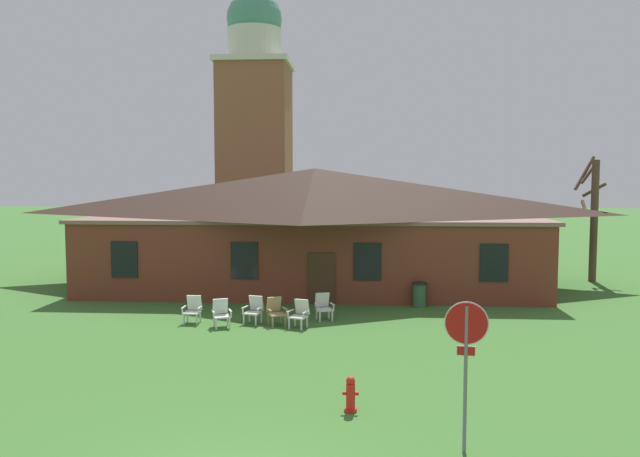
# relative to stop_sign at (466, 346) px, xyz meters

# --- Properties ---
(brick_building) EXTENTS (20.74, 10.40, 5.56)m
(brick_building) POSITION_rel_stop_sign_xyz_m (-4.20, 18.57, 0.81)
(brick_building) COLOR brown
(brick_building) RESTS_ON ground
(dome_tower) EXTENTS (5.18, 5.18, 19.04)m
(dome_tower) POSITION_rel_stop_sign_xyz_m (-9.55, 33.21, 6.67)
(dome_tower) COLOR #93563D
(dome_tower) RESTS_ON ground
(stop_sign) EXTENTS (0.80, 0.15, 2.85)m
(stop_sign) POSITION_rel_stop_sign_xyz_m (0.00, 0.00, 0.00)
(stop_sign) COLOR slate
(stop_sign) RESTS_ON ground
(lawn_chair_by_porch) EXTENTS (0.65, 0.68, 0.96)m
(lawn_chair_by_porch) POSITION_rel_stop_sign_xyz_m (-7.87, 10.02, -1.53)
(lawn_chair_by_porch) COLOR silver
(lawn_chair_by_porch) RESTS_ON ground
(lawn_chair_near_door) EXTENTS (0.78, 0.83, 0.96)m
(lawn_chair_near_door) POSITION_rel_stop_sign_xyz_m (-6.74, 9.49, -1.53)
(lawn_chair_near_door) COLOR white
(lawn_chair_near_door) RESTS_ON ground
(lawn_chair_left_end) EXTENTS (0.74, 0.79, 0.96)m
(lawn_chair_left_end) POSITION_rel_stop_sign_xyz_m (-5.70, 10.11, -1.53)
(lawn_chair_left_end) COLOR silver
(lawn_chair_left_end) RESTS_ON ground
(lawn_chair_middle) EXTENTS (0.81, 0.85, 0.96)m
(lawn_chair_middle) POSITION_rel_stop_sign_xyz_m (-4.92, 9.94, -1.53)
(lawn_chair_middle) COLOR tan
(lawn_chair_middle) RESTS_ON ground
(lawn_chair_right_end) EXTENTS (0.77, 0.82, 0.96)m
(lawn_chair_right_end) POSITION_rel_stop_sign_xyz_m (-4.04, 9.58, -1.53)
(lawn_chair_right_end) COLOR silver
(lawn_chair_right_end) RESTS_ON ground
(lawn_chair_far_side) EXTENTS (0.76, 0.81, 0.96)m
(lawn_chair_far_side) POSITION_rel_stop_sign_xyz_m (-3.30, 10.84, -1.53)
(lawn_chair_far_side) COLOR silver
(lawn_chair_far_side) RESTS_ON ground
(bare_tree_beside_building) EXTENTS (1.68, 1.46, 6.19)m
(bare_tree_beside_building) POSITION_rel_stop_sign_xyz_m (9.40, 20.21, 1.26)
(bare_tree_beside_building) COLOR brown
(bare_tree_beside_building) RESTS_ON ground
(fire_hydrant) EXTENTS (0.36, 0.28, 0.79)m
(fire_hydrant) POSITION_rel_stop_sign_xyz_m (-2.15, 1.89, -1.65)
(fire_hydrant) COLOR red
(fire_hydrant) RESTS_ON ground
(trash_bin) EXTENTS (0.56, 0.56, 0.98)m
(trash_bin) POSITION_rel_stop_sign_xyz_m (0.35, 13.28, -1.53)
(trash_bin) COLOR #335638
(trash_bin) RESTS_ON ground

